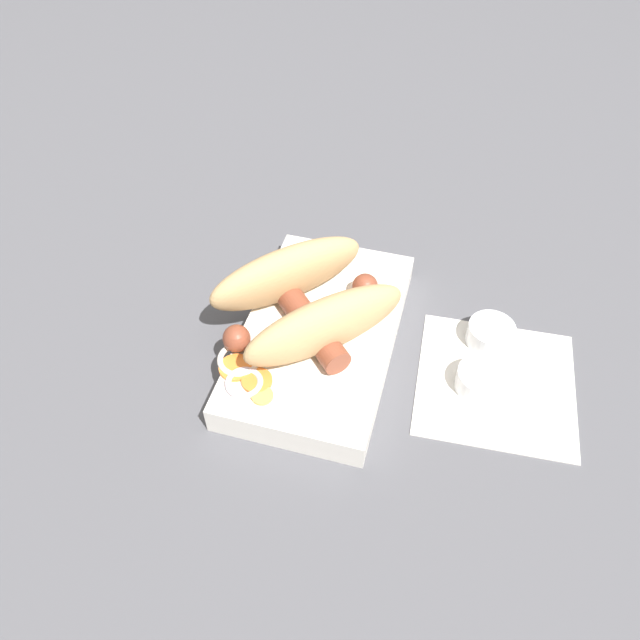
# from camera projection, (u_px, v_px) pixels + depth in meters

# --- Properties ---
(ground_plane) EXTENTS (3.00, 3.00, 0.00)m
(ground_plane) POSITION_uv_depth(u_px,v_px,m) (320.00, 346.00, 0.66)
(ground_plane) COLOR #4C4C51
(food_tray) EXTENTS (0.26, 0.15, 0.03)m
(food_tray) POSITION_uv_depth(u_px,v_px,m) (320.00, 336.00, 0.65)
(food_tray) COLOR silver
(food_tray) RESTS_ON ground_plane
(bread_roll) EXTENTS (0.21, 0.21, 0.06)m
(bread_roll) POSITION_uv_depth(u_px,v_px,m) (306.00, 298.00, 0.62)
(bread_roll) COLOR tan
(bread_roll) RESTS_ON food_tray
(sausage) EXTENTS (0.13, 0.13, 0.03)m
(sausage) POSITION_uv_depth(u_px,v_px,m) (303.00, 311.00, 0.63)
(sausage) COLOR brown
(sausage) RESTS_ON food_tray
(pickled_veggies) EXTENTS (0.07, 0.07, 0.01)m
(pickled_veggies) POSITION_uv_depth(u_px,v_px,m) (244.00, 371.00, 0.59)
(pickled_veggies) COLOR #F99E4C
(pickled_veggies) RESTS_ON food_tray
(napkin) EXTENTS (0.16, 0.16, 0.00)m
(napkin) POSITION_uv_depth(u_px,v_px,m) (496.00, 383.00, 0.62)
(napkin) COLOR white
(napkin) RESTS_ON ground_plane
(condiment_cup_near) EXTENTS (0.05, 0.05, 0.02)m
(condiment_cup_near) POSITION_uv_depth(u_px,v_px,m) (481.00, 381.00, 0.61)
(condiment_cup_near) COLOR silver
(condiment_cup_near) RESTS_ON ground_plane
(condiment_cup_far) EXTENTS (0.05, 0.05, 0.02)m
(condiment_cup_far) POSITION_uv_depth(u_px,v_px,m) (490.00, 335.00, 0.65)
(condiment_cup_far) COLOR silver
(condiment_cup_far) RESTS_ON ground_plane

